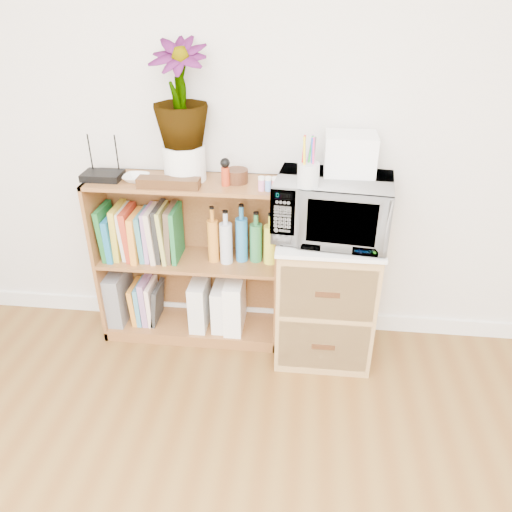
# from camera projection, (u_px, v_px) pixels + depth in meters

# --- Properties ---
(skirting_board) EXTENTS (4.00, 0.02, 0.10)m
(skirting_board) POSITION_uv_depth(u_px,v_px,m) (255.00, 314.00, 3.05)
(skirting_board) COLOR white
(skirting_board) RESTS_ON ground
(bookshelf) EXTENTS (1.00, 0.30, 0.95)m
(bookshelf) POSITION_uv_depth(u_px,v_px,m) (190.00, 262.00, 2.76)
(bookshelf) COLOR brown
(bookshelf) RESTS_ON ground
(wicker_unit) EXTENTS (0.50, 0.45, 0.70)m
(wicker_unit) POSITION_uv_depth(u_px,v_px,m) (325.00, 297.00, 2.68)
(wicker_unit) COLOR #9E7542
(wicker_unit) RESTS_ON ground
(microwave) EXTENTS (0.59, 0.43, 0.30)m
(microwave) POSITION_uv_depth(u_px,v_px,m) (332.00, 208.00, 2.42)
(microwave) COLOR white
(microwave) RESTS_ON wicker_unit
(pen_cup) EXTENTS (0.10, 0.10, 0.11)m
(pen_cup) POSITION_uv_depth(u_px,v_px,m) (308.00, 175.00, 2.23)
(pen_cup) COLOR silver
(pen_cup) RESTS_ON microwave
(small_appliance) EXTENTS (0.24, 0.20, 0.19)m
(small_appliance) POSITION_uv_depth(u_px,v_px,m) (350.00, 154.00, 2.37)
(small_appliance) COLOR white
(small_appliance) RESTS_ON microwave
(router) EXTENTS (0.20, 0.13, 0.04)m
(router) POSITION_uv_depth(u_px,v_px,m) (103.00, 176.00, 2.54)
(router) COLOR black
(router) RESTS_ON bookshelf
(white_bowl) EXTENTS (0.13, 0.13, 0.03)m
(white_bowl) POSITION_uv_depth(u_px,v_px,m) (136.00, 178.00, 2.51)
(white_bowl) COLOR white
(white_bowl) RESTS_ON bookshelf
(plant_pot) EXTENTS (0.21, 0.21, 0.18)m
(plant_pot) POSITION_uv_depth(u_px,v_px,m) (185.00, 163.00, 2.50)
(plant_pot) COLOR white
(plant_pot) RESTS_ON bookshelf
(potted_plant) EXTENTS (0.27, 0.27, 0.49)m
(potted_plant) POSITION_uv_depth(u_px,v_px,m) (180.00, 94.00, 2.33)
(potted_plant) COLOR #29682A
(potted_plant) RESTS_ON plant_pot
(trinket_box) EXTENTS (0.31, 0.08, 0.05)m
(trinket_box) POSITION_uv_depth(u_px,v_px,m) (169.00, 183.00, 2.43)
(trinket_box) COLOR #32190D
(trinket_box) RESTS_ON bookshelf
(kokeshi_doll) EXTENTS (0.04, 0.04, 0.09)m
(kokeshi_doll) POSITION_uv_depth(u_px,v_px,m) (225.00, 176.00, 2.45)
(kokeshi_doll) COLOR #AD3015
(kokeshi_doll) RESTS_ON bookshelf
(wooden_bowl) EXTENTS (0.11, 0.11, 0.07)m
(wooden_bowl) POSITION_uv_depth(u_px,v_px,m) (237.00, 176.00, 2.49)
(wooden_bowl) COLOR #3A1D10
(wooden_bowl) RESTS_ON bookshelf
(paint_jars) EXTENTS (0.12, 0.04, 0.06)m
(paint_jars) POSITION_uv_depth(u_px,v_px,m) (268.00, 185.00, 2.39)
(paint_jars) COLOR pink
(paint_jars) RESTS_ON bookshelf
(file_box) EXTENTS (0.09, 0.25, 0.31)m
(file_box) POSITION_uv_depth(u_px,v_px,m) (119.00, 295.00, 2.92)
(file_box) COLOR slate
(file_box) RESTS_ON bookshelf
(magazine_holder_left) EXTENTS (0.09, 0.23, 0.29)m
(magazine_holder_left) POSITION_uv_depth(u_px,v_px,m) (200.00, 303.00, 2.87)
(magazine_holder_left) COLOR silver
(magazine_holder_left) RESTS_ON bookshelf
(magazine_holder_mid) EXTENTS (0.08, 0.21, 0.26)m
(magazine_holder_mid) POSITION_uv_depth(u_px,v_px,m) (221.00, 306.00, 2.86)
(magazine_holder_mid) COLOR white
(magazine_holder_mid) RESTS_ON bookshelf
(magazine_holder_right) EXTENTS (0.10, 0.25, 0.31)m
(magazine_holder_right) POSITION_uv_depth(u_px,v_px,m) (235.00, 303.00, 2.84)
(magazine_holder_right) COLOR white
(magazine_holder_right) RESTS_ON bookshelf
(cookbooks) EXTENTS (0.42, 0.20, 0.31)m
(cookbooks) POSITION_uv_depth(u_px,v_px,m) (142.00, 233.00, 2.70)
(cookbooks) COLOR #1A6228
(cookbooks) RESTS_ON bookshelf
(liquor_bottles) EXTENTS (0.37, 0.07, 0.32)m
(liquor_bottles) POSITION_uv_depth(u_px,v_px,m) (243.00, 237.00, 2.64)
(liquor_bottles) COLOR orange
(liquor_bottles) RESTS_ON bookshelf
(lower_books) EXTENTS (0.17, 0.19, 0.28)m
(lower_books) POSITION_uv_depth(u_px,v_px,m) (147.00, 301.00, 2.92)
(lower_books) COLOR orange
(lower_books) RESTS_ON bookshelf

